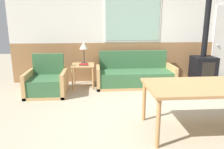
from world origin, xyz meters
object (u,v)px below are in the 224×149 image
object	(u,v)px
dining_table	(216,89)
wood_stove	(204,62)
couch	(135,76)
armchair	(47,83)
table_lamp	(84,47)
side_table	(83,68)

from	to	relation	value
dining_table	wood_stove	world-z (taller)	wood_stove
couch	dining_table	size ratio (longest dim) A/B	0.94
couch	dining_table	bearing A→B (deg)	-72.14
wood_stove	dining_table	bearing A→B (deg)	-112.93
armchair	table_lamp	xyz separation A→B (m)	(0.83, 0.61, 0.75)
table_lamp	couch	bearing A→B (deg)	-4.63
table_lamp	wood_stove	size ratio (longest dim) A/B	0.22
couch	side_table	distance (m)	1.33
side_table	wood_stove	distance (m)	3.08
couch	dining_table	distance (m)	2.56
side_table	wood_stove	bearing A→B (deg)	-1.17
side_table	dining_table	size ratio (longest dim) A/B	0.28
dining_table	table_lamp	bearing A→B (deg)	129.34
couch	wood_stove	distance (m)	1.80
side_table	dining_table	distance (m)	3.19
couch	side_table	size ratio (longest dim) A/B	3.37
couch	table_lamp	size ratio (longest dim) A/B	3.56
armchair	table_lamp	world-z (taller)	table_lamp
table_lamp	wood_stove	world-z (taller)	wood_stove
armchair	side_table	world-z (taller)	armchair
side_table	table_lamp	distance (m)	0.53
armchair	wood_stove	bearing A→B (deg)	-1.47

